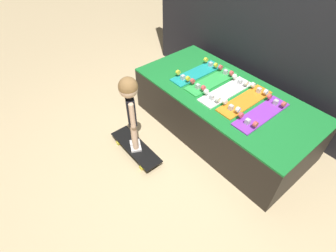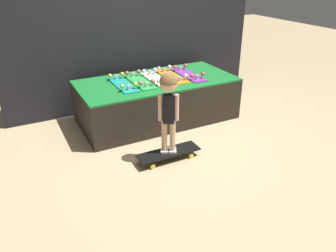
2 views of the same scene
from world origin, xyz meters
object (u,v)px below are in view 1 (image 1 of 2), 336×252
(skateboard_orange_on_rack, at_px, (245,100))
(child, at_px, (130,102))
(skateboard_green_on_rack, at_px, (212,81))
(skateboard_purple_on_rack, at_px, (262,113))
(skateboard_white_on_rack, at_px, (226,91))
(skateboard_teal_on_rack, at_px, (197,72))
(skateboard_on_floor, at_px, (136,148))

(skateboard_orange_on_rack, distance_m, child, 1.15)
(skateboard_green_on_rack, distance_m, skateboard_orange_on_rack, 0.46)
(child, bearing_deg, skateboard_purple_on_rack, 76.12)
(child, bearing_deg, skateboard_orange_on_rack, 86.24)
(skateboard_orange_on_rack, relative_size, child, 0.77)
(skateboard_white_on_rack, height_order, skateboard_orange_on_rack, same)
(skateboard_green_on_rack, relative_size, skateboard_purple_on_rack, 1.00)
(skateboard_white_on_rack, height_order, skateboard_purple_on_rack, same)
(skateboard_orange_on_rack, xyz_separation_m, child, (-0.57, -1.00, 0.13))
(skateboard_green_on_rack, xyz_separation_m, skateboard_orange_on_rack, (0.46, 0.00, 0.00))
(child, bearing_deg, skateboard_green_on_rack, 109.67)
(skateboard_green_on_rack, bearing_deg, skateboard_orange_on_rack, 0.07)
(skateboard_white_on_rack, bearing_deg, skateboard_orange_on_rack, 6.23)
(skateboard_teal_on_rack, distance_m, skateboard_orange_on_rack, 0.69)
(skateboard_green_on_rack, relative_size, skateboard_on_floor, 0.98)
(skateboard_teal_on_rack, relative_size, skateboard_purple_on_rack, 1.00)
(skateboard_purple_on_rack, distance_m, child, 1.25)
(skateboard_teal_on_rack, relative_size, skateboard_green_on_rack, 1.00)
(skateboard_green_on_rack, height_order, child, child)
(skateboard_white_on_rack, bearing_deg, skateboard_green_on_rack, 173.91)
(skateboard_on_floor, bearing_deg, skateboard_teal_on_rack, 97.00)
(skateboard_teal_on_rack, xyz_separation_m, skateboard_white_on_rack, (0.46, -0.02, 0.00))
(skateboard_purple_on_rack, xyz_separation_m, skateboard_on_floor, (-0.80, -0.96, -0.49))
(skateboard_on_floor, distance_m, child, 0.63)
(skateboard_white_on_rack, relative_size, skateboard_purple_on_rack, 1.00)
(skateboard_teal_on_rack, height_order, skateboard_orange_on_rack, same)
(skateboard_teal_on_rack, height_order, skateboard_on_floor, skateboard_teal_on_rack)
(skateboard_orange_on_rack, bearing_deg, skateboard_on_floor, -119.60)
(skateboard_green_on_rack, relative_size, child, 0.77)
(skateboard_purple_on_rack, height_order, skateboard_on_floor, skateboard_purple_on_rack)
(skateboard_green_on_rack, xyz_separation_m, skateboard_white_on_rack, (0.23, -0.02, 0.00))
(skateboard_on_floor, height_order, child, child)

